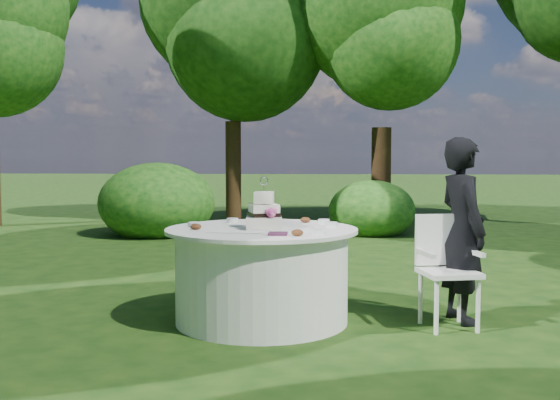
% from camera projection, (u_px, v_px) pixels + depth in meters
% --- Properties ---
extents(ground, '(80.00, 80.00, 0.00)m').
position_uv_depth(ground, '(262.00, 321.00, 5.37)').
color(ground, '#12330E').
rests_on(ground, ground).
extents(napkins, '(0.14, 0.14, 0.02)m').
position_uv_depth(napkins, '(278.00, 234.00, 4.86)').
color(napkins, '#481F39').
rests_on(napkins, table).
extents(feather_plume, '(0.48, 0.07, 0.01)m').
position_uv_depth(feather_plume, '(236.00, 232.00, 4.98)').
color(feather_plume, white).
rests_on(feather_plume, table).
extents(guest, '(0.50, 0.63, 1.51)m').
position_uv_depth(guest, '(462.00, 230.00, 5.32)').
color(guest, black).
rests_on(guest, ground).
extents(table, '(1.56, 1.56, 0.77)m').
position_uv_depth(table, '(262.00, 275.00, 5.34)').
color(table, white).
rests_on(table, ground).
extents(cake, '(0.31, 0.31, 0.42)m').
position_uv_depth(cake, '(264.00, 214.00, 5.29)').
color(cake, white).
rests_on(cake, table).
extents(chair, '(0.50, 0.49, 0.89)m').
position_uv_depth(chair, '(445.00, 262.00, 5.20)').
color(chair, white).
rests_on(chair, ground).
extents(votives, '(1.24, 0.88, 0.04)m').
position_uv_depth(votives, '(279.00, 224.00, 5.43)').
color(votives, white).
rests_on(votives, table).
extents(petal_cups, '(0.95, 1.03, 0.05)m').
position_uv_depth(petal_cups, '(267.00, 226.00, 5.25)').
color(petal_cups, '#562D16').
rests_on(petal_cups, table).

